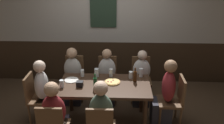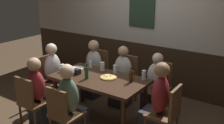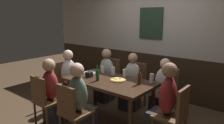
# 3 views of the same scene
# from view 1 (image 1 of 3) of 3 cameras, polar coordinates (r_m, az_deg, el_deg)

# --- Properties ---
(ground_plane) EXTENTS (12.00, 12.00, 0.00)m
(ground_plane) POSITION_cam_1_polar(r_m,az_deg,el_deg) (4.45, -1.66, -13.71)
(ground_plane) COLOR #4C3826
(wall_back) EXTENTS (6.40, 0.13, 2.60)m
(wall_back) POSITION_cam_1_polar(r_m,az_deg,el_deg) (5.40, -0.67, 8.36)
(wall_back) COLOR #332316
(wall_back) RESTS_ON ground_plane
(dining_table) EXTENTS (1.52, 0.83, 0.74)m
(dining_table) POSITION_cam_1_polar(r_m,az_deg,el_deg) (4.10, -1.76, -6.40)
(dining_table) COLOR #382316
(dining_table) RESTS_ON ground_plane
(chair_head_east) EXTENTS (0.40, 0.40, 0.88)m
(chair_head_east) POSITION_cam_1_polar(r_m,az_deg,el_deg) (4.27, 14.39, -8.29)
(chair_head_east) COLOR brown
(chair_head_east) RESTS_ON ground_plane
(chair_mid_far) EXTENTS (0.40, 0.40, 0.88)m
(chair_mid_far) POSITION_cam_1_polar(r_m,az_deg,el_deg) (4.90, -1.09, -3.23)
(chair_mid_far) COLOR brown
(chair_mid_far) RESTS_ON ground_plane
(chair_right_far) EXTENTS (0.40, 0.40, 0.88)m
(chair_right_far) POSITION_cam_1_polar(r_m,az_deg,el_deg) (4.91, 6.73, -3.34)
(chair_right_far) COLOR brown
(chair_right_far) RESTS_ON ground_plane
(chair_head_west) EXTENTS (0.40, 0.40, 0.88)m
(chair_head_west) POSITION_cam_1_polar(r_m,az_deg,el_deg) (4.41, -17.30, -7.56)
(chair_head_west) COLOR brown
(chair_head_west) RESTS_ON ground_plane
(chair_left_far) EXTENTS (0.40, 0.40, 0.88)m
(chair_left_far) POSITION_cam_1_polar(r_m,az_deg,el_deg) (4.98, -8.80, -3.06)
(chair_left_far) COLOR brown
(chair_left_far) RESTS_ON ground_plane
(person_head_east) EXTENTS (0.37, 0.34, 1.19)m
(person_head_east) POSITION_cam_1_polar(r_m,az_deg,el_deg) (4.23, 12.27, -8.16)
(person_head_east) COLOR #2D2D38
(person_head_east) RESTS_ON ground_plane
(person_mid_far) EXTENTS (0.34, 0.37, 1.11)m
(person_mid_far) POSITION_cam_1_polar(r_m,az_deg,el_deg) (4.77, -1.20, -4.46)
(person_mid_far) COLOR #2D2D38
(person_mid_far) RESTS_ON ground_plane
(person_right_far) EXTENTS (0.34, 0.37, 1.09)m
(person_right_far) POSITION_cam_1_polar(r_m,az_deg,el_deg) (4.79, 6.85, -4.67)
(person_right_far) COLOR #2D2D38
(person_right_far) RESTS_ON ground_plane
(person_left_near) EXTENTS (0.34, 0.37, 1.14)m
(person_left_near) POSITION_cam_1_polar(r_m,az_deg,el_deg) (3.74, -13.00, -13.26)
(person_left_near) COLOR #2D2D38
(person_left_near) RESTS_ON ground_plane
(person_head_west) EXTENTS (0.37, 0.34, 1.15)m
(person_head_west) POSITION_cam_1_polar(r_m,az_deg,el_deg) (4.36, -15.26, -7.79)
(person_head_west) COLOR #2D2D38
(person_head_west) RESTS_ON ground_plane
(person_left_far) EXTENTS (0.34, 0.37, 1.12)m
(person_left_far) POSITION_cam_1_polar(r_m,az_deg,el_deg) (4.85, -9.13, -4.12)
(person_left_far) COLOR #2D2D38
(person_left_far) RESTS_ON ground_plane
(person_mid_near) EXTENTS (0.34, 0.37, 1.16)m
(person_mid_near) POSITION_cam_1_polar(r_m,az_deg,el_deg) (3.63, -2.46, -13.70)
(person_mid_near) COLOR #2D2D38
(person_mid_near) RESTS_ON ground_plane
(pizza) EXTENTS (0.26, 0.26, 0.03)m
(pizza) POSITION_cam_1_polar(r_m,az_deg,el_deg) (4.11, 0.10, -4.68)
(pizza) COLOR tan
(pizza) RESTS_ON dining_table
(tumbler_water) EXTENTS (0.07, 0.07, 0.14)m
(tumbler_water) POSITION_cam_1_polar(r_m,az_deg,el_deg) (4.30, -0.24, -2.63)
(tumbler_water) COLOR silver
(tumbler_water) RESTS_ON dining_table
(beer_glass_half) EXTENTS (0.07, 0.07, 0.13)m
(beer_glass_half) POSITION_cam_1_polar(r_m,az_deg,el_deg) (4.03, -11.69, -5.09)
(beer_glass_half) COLOR silver
(beer_glass_half) RESTS_ON dining_table
(highball_clear) EXTENTS (0.06, 0.06, 0.13)m
(highball_clear) POSITION_cam_1_polar(r_m,az_deg,el_deg) (4.26, 4.39, -3.11)
(highball_clear) COLOR silver
(highball_clear) RESTS_ON dining_table
(beer_glass_tall) EXTENTS (0.08, 0.08, 0.15)m
(beer_glass_tall) POSITION_cam_1_polar(r_m,az_deg,el_deg) (4.31, -3.63, -2.61)
(beer_glass_tall) COLOR silver
(beer_glass_tall) RESTS_ON dining_table
(pint_glass_amber) EXTENTS (0.06, 0.06, 0.12)m
(pint_glass_amber) POSITION_cam_1_polar(r_m,az_deg,el_deg) (4.34, -6.95, -2.67)
(pint_glass_amber) COLOR silver
(pint_glass_amber) RESTS_ON dining_table
(pint_glass_pale) EXTENTS (0.07, 0.07, 0.15)m
(pint_glass_pale) POSITION_cam_1_polar(r_m,az_deg,el_deg) (4.32, 6.83, -2.57)
(pint_glass_pale) COLOR silver
(pint_glass_pale) RESTS_ON dining_table
(beer_bottle_green) EXTENTS (0.06, 0.06, 0.26)m
(beer_bottle_green) POSITION_cam_1_polar(r_m,az_deg,el_deg) (3.89, -3.96, -4.92)
(beer_bottle_green) COLOR #194723
(beer_bottle_green) RESTS_ON dining_table
(beer_bottle_brown) EXTENTS (0.06, 0.06, 0.25)m
(beer_bottle_brown) POSITION_cam_1_polar(r_m,az_deg,el_deg) (4.13, 5.41, -3.31)
(beer_bottle_brown) COLOR #42230F
(beer_bottle_brown) RESTS_ON dining_table
(plate_white_large) EXTENTS (0.24, 0.24, 0.01)m
(plate_white_large) POSITION_cam_1_polar(r_m,az_deg,el_deg) (4.24, -9.49, -4.17)
(plate_white_large) COLOR white
(plate_white_large) RESTS_ON dining_table
(condiment_caddy) EXTENTS (0.11, 0.09, 0.09)m
(condiment_caddy) POSITION_cam_1_polar(r_m,az_deg,el_deg) (4.01, -7.58, -5.11)
(condiment_caddy) COLOR black
(condiment_caddy) RESTS_ON dining_table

